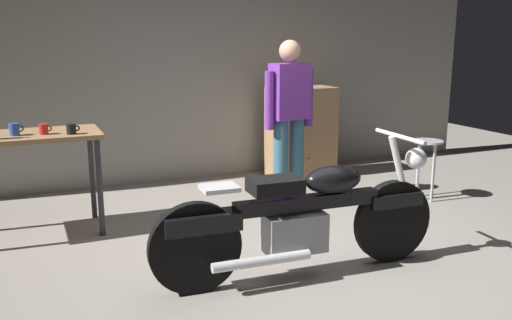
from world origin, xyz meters
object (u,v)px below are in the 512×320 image
Objects in this scene: motorcycle at (303,216)px; wooden_dresser at (301,132)px; shop_stool at (427,154)px; mug_red_diner at (44,129)px; person_standing at (289,114)px; mug_black_matte at (72,129)px; mug_blue_enamel at (15,129)px.

motorcycle is 2.93m from wooden_dresser.
shop_stool is 3.77m from mug_red_diner.
person_standing is (0.73, 1.67, 0.48)m from motorcycle.
person_standing is 15.99× the size of mug_red_diner.
mug_red_diner reaches higher than shop_stool.
person_standing is 2.35m from mug_red_diner.
motorcycle is 3.42× the size of shop_stool.
mug_red_diner is 0.23m from mug_black_matte.
mug_blue_enamel is 1.09× the size of mug_red_diner.
motorcycle is at bearing -151.04° from shop_stool.
wooden_dresser is at bearing 16.87° from mug_blue_enamel.
person_standing is 1.52m from shop_stool.
mug_blue_enamel is 1.04× the size of mug_black_matte.
mug_blue_enamel is 0.23m from mug_red_diner.
person_standing reaches higher than mug_red_diner.
mug_black_matte is (0.44, -0.12, -0.01)m from mug_blue_enamel.
mug_blue_enamel is (-3.21, -0.97, 0.40)m from wooden_dresser.
person_standing is 2.61× the size of shop_stool.
motorcycle is 1.31× the size of person_standing.
shop_stool is 3.55m from mug_black_matte.
motorcycle is 1.99× the size of wooden_dresser.
shop_stool is (1.37, -0.51, -0.43)m from person_standing.
person_standing reaches higher than mug_blue_enamel.
motorcycle is at bearing -44.43° from mug_red_diner.
person_standing is 2.14m from mug_black_matte.
wooden_dresser is 3.37m from mug_blue_enamel.
wooden_dresser is 3.00m from mug_black_matte.
wooden_dresser is 10.04× the size of mug_black_matte.
mug_black_matte is at bearing -15.18° from mug_blue_enamel.
person_standing is 1.18m from wooden_dresser.
wooden_dresser is (-0.74, 1.43, 0.05)m from shop_stool.
wooden_dresser is at bearing 21.51° from mug_black_matte.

